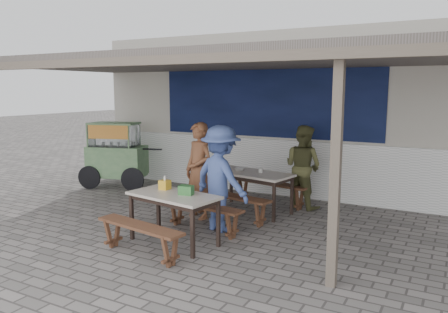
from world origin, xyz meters
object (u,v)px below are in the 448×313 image
object	(u,v)px
bench_left_street	(229,200)
bench_right_wall	(203,211)
patron_wall_side	(303,167)
table_left	(251,176)
donation_box	(186,190)
patron_right_table	(221,179)
vendor_cart	(116,152)
table_right	(174,199)
bench_right_street	(140,233)
bench_left_wall	(270,187)
condiment_jar	(261,170)
tissue_box	(165,185)
patron_street_side	(199,171)
condiment_bowl	(240,169)

from	to	relation	value
bench_left_street	bench_right_wall	world-z (taller)	same
bench_left_street	patron_wall_side	world-z (taller)	patron_wall_side
table_left	donation_box	bearing A→B (deg)	-82.05
donation_box	bench_left_street	bearing A→B (deg)	91.14
patron_right_table	vendor_cart	bearing A→B (deg)	-4.96
bench_right_wall	table_right	bearing A→B (deg)	-90.00
bench_right_wall	donation_box	bearing A→B (deg)	-73.27
bench_right_street	vendor_cart	distance (m)	4.55
bench_left_wall	patron_right_table	bearing A→B (deg)	-81.93
condiment_jar	vendor_cart	bearing A→B (deg)	175.06
table_right	condiment_jar	distance (m)	2.19
bench_left_wall	tissue_box	size ratio (longest dim) A/B	11.52
bench_right_wall	vendor_cart	bearing A→B (deg)	161.53
donation_box	condiment_jar	distance (m)	2.10
bench_right_wall	patron_street_side	size ratio (longest dim) A/B	0.87
bench_right_wall	bench_left_street	bearing A→B (deg)	95.18
table_right	bench_right_wall	world-z (taller)	table_right
table_left	condiment_jar	size ratio (longest dim) A/B	19.12
table_left	condiment_bowl	world-z (taller)	condiment_bowl
vendor_cart	patron_wall_side	xyz separation A→B (m)	(4.40, 0.36, -0.02)
table_left	donation_box	distance (m)	2.04
bench_right_street	patron_street_side	bearing A→B (deg)	106.67
vendor_cart	tissue_box	distance (m)	3.83
vendor_cart	donation_box	bearing A→B (deg)	-50.98
bench_left_wall	tissue_box	world-z (taller)	tissue_box
condiment_jar	condiment_bowl	distance (m)	0.44
bench_right_street	vendor_cart	xyz separation A→B (m)	(-3.26, 3.13, 0.48)
tissue_box	donation_box	bearing A→B (deg)	-15.36
bench_left_street	bench_left_wall	world-z (taller)	same
tissue_box	patron_right_table	bearing A→B (deg)	48.09
bench_left_wall	table_right	world-z (taller)	table_right
table_right	vendor_cart	size ratio (longest dim) A/B	0.81
bench_left_wall	table_right	distance (m)	2.78
table_right	patron_right_table	world-z (taller)	patron_right_table
vendor_cart	patron_wall_side	size ratio (longest dim) A/B	1.11
table_right	tissue_box	size ratio (longest dim) A/B	10.13
patron_street_side	condiment_jar	world-z (taller)	patron_street_side
donation_box	vendor_cart	bearing A→B (deg)	145.83
bench_left_street	bench_right_street	xyz separation A→B (m)	(-0.26, -2.11, -0.01)
table_right	condiment_jar	xyz separation A→B (m)	(0.45, 2.14, 0.12)
bench_left_street	donation_box	world-z (taller)	donation_box
table_right	bench_right_street	distance (m)	0.75
bench_left_wall	patron_wall_side	bearing A→B (deg)	19.32
bench_left_street	table_left	bearing A→B (deg)	90.00
bench_right_wall	condiment_bowl	world-z (taller)	condiment_bowl
bench_right_wall	tissue_box	bearing A→B (deg)	-121.10
bench_right_street	condiment_bowl	size ratio (longest dim) A/B	6.82
bench_left_street	bench_left_wall	distance (m)	1.31
vendor_cart	condiment_bowl	world-z (taller)	vendor_cart
bench_left_street	bench_right_street	world-z (taller)	same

